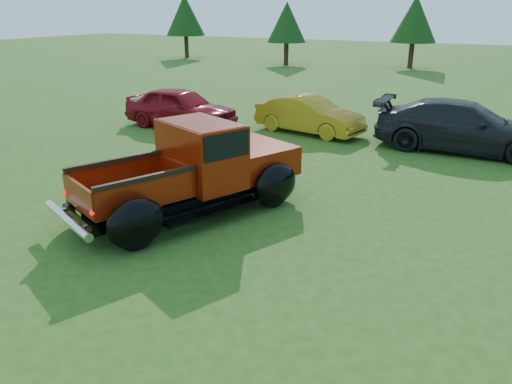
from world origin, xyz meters
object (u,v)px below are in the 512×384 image
tree_far_west (185,15)px  show_car_yellow (309,115)px  pickup_truck (202,168)px  show_car_red (181,108)px  tree_west (287,22)px  show_car_grey (463,126)px  tree_mid_left (415,19)px

tree_far_west → show_car_yellow: 29.17m
pickup_truck → show_car_red: 8.07m
tree_west → show_car_grey: bearing=-53.1°
tree_far_west → tree_mid_left: tree_far_west is taller
tree_west → tree_mid_left: size_ratio=0.92×
pickup_truck → show_car_grey: bearing=83.0°
show_car_red → show_car_grey: size_ratio=0.82×
tree_mid_left → show_car_yellow: bearing=-87.4°
show_car_yellow → show_car_grey: (5.02, 0.02, 0.12)m
pickup_truck → show_car_grey: size_ratio=1.05×
tree_far_west → show_car_yellow: (20.00, -21.04, -2.88)m
pickup_truck → show_car_red: (-5.09, 6.26, -0.19)m
tree_west → pickup_truck: tree_west is taller
tree_far_west → show_car_yellow: size_ratio=1.34×
tree_far_west → pickup_truck: size_ratio=0.94×
tree_west → tree_mid_left: (9.00, 2.00, 0.27)m
tree_west → show_car_grey: 25.13m
pickup_truck → show_car_red: size_ratio=1.29×
tree_west → tree_mid_left: bearing=12.5°
pickup_truck → show_car_grey: 8.83m
show_car_grey → pickup_truck: bearing=149.2°
tree_far_west → show_car_yellow: bearing=-46.4°
show_car_red → show_car_yellow: 4.70m
tree_west → tree_mid_left: tree_mid_left is taller
tree_far_west → show_car_grey: bearing=-40.0°
show_car_grey → tree_west: bearing=36.3°
tree_far_west → show_car_red: tree_far_west is taller
show_car_red → show_car_yellow: bearing=-72.2°
show_car_red → show_car_yellow: show_car_red is taller
tree_west → tree_far_west: bearing=174.3°
tree_west → show_car_grey: size_ratio=0.88×
tree_far_west → tree_west: 10.06m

